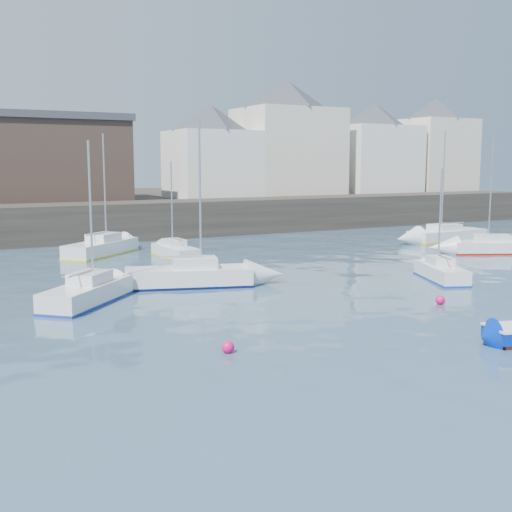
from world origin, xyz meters
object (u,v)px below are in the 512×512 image
sailboat_f (175,251)px  buoy_mid (440,304)px  sailboat_a (88,292)px  sailboat_b (189,276)px  sailboat_h (102,247)px  sailboat_d (496,246)px  buoy_near (228,353)px  sailboat_c (441,272)px  sailboat_g (447,235)px  buoy_far (90,272)px

sailboat_f → buoy_mid: bearing=-74.7°
sailboat_a → sailboat_b: size_ratio=0.87×
sailboat_b → sailboat_f: (3.00, 9.66, -0.09)m
sailboat_h → sailboat_d: bearing=-26.5°
sailboat_b → buoy_near: (-3.31, -11.30, -0.53)m
sailboat_b → sailboat_f: 10.11m
sailboat_f → sailboat_d: bearing=-22.7°
buoy_near → sailboat_d: bearing=25.0°
sailboat_b → sailboat_h: size_ratio=1.01×
sailboat_a → sailboat_b: bearing=16.4°
sailboat_d → sailboat_f: sailboat_d is taller
sailboat_b → sailboat_c: size_ratio=1.39×
buoy_near → sailboat_g: bearing=33.8°
sailboat_a → buoy_near: bearing=-77.1°
sailboat_b → sailboat_f: bearing=72.8°
sailboat_c → buoy_mid: size_ratio=14.26×
sailboat_h → buoy_mid: size_ratio=19.65×
sailboat_g → sailboat_h: bearing=169.0°
buoy_near → buoy_mid: buoy_near is taller
sailboat_c → buoy_near: size_ratio=13.93×
buoy_near → buoy_far: (-0.10, 17.87, 0.00)m
buoy_far → sailboat_h: bearing=69.7°
buoy_far → sailboat_f: bearing=25.7°
sailboat_h → sailboat_b: bearing=-85.9°
sailboat_g → sailboat_h: size_ratio=1.07×
sailboat_g → buoy_mid: 24.54m
sailboat_b → sailboat_g: 26.86m
sailboat_a → buoy_mid: bearing=-28.8°
sailboat_h → buoy_near: bearing=-95.5°
sailboat_d → buoy_far: size_ratio=20.82×
sailboat_g → buoy_near: (-28.93, -19.37, -0.49)m
sailboat_h → buoy_far: size_ratio=21.56×
sailboat_h → sailboat_c: bearing=-53.4°
sailboat_a → buoy_far: sailboat_a is taller
sailboat_g → buoy_mid: sailboat_g is taller
sailboat_d → sailboat_c: bearing=-151.5°
sailboat_a → sailboat_c: sailboat_a is taller
sailboat_a → sailboat_c: (17.95, -3.16, -0.05)m
sailboat_a → sailboat_g: 32.62m
sailboat_g → buoy_far: sailboat_g is taller
sailboat_d → sailboat_h: bearing=153.5°
sailboat_b → sailboat_c: 13.32m
sailboat_g → buoy_near: sailboat_g is taller
sailboat_a → buoy_near: 9.93m
sailboat_f → buoy_far: bearing=-154.3°
sailboat_d → sailboat_g: size_ratio=0.90×
buoy_mid → sailboat_h: bearing=112.1°
sailboat_a → buoy_mid: (13.67, -7.52, -0.50)m
sailboat_f → buoy_far: (-6.41, -3.08, -0.44)m
sailboat_b → sailboat_g: (25.62, 8.08, -0.04)m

